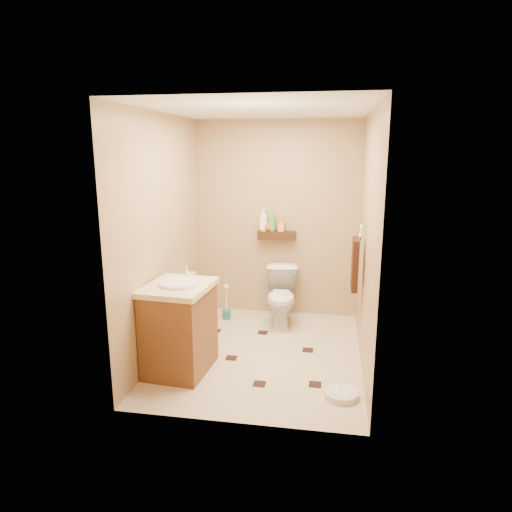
# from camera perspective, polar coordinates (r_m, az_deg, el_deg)

# --- Properties ---
(ground) EXTENTS (2.50, 2.50, 0.00)m
(ground) POSITION_cam_1_polar(r_m,az_deg,el_deg) (4.80, 0.68, -12.03)
(ground) COLOR #C6B491
(ground) RESTS_ON ground
(wall_back) EXTENTS (2.00, 0.04, 2.40)m
(wall_back) POSITION_cam_1_polar(r_m,az_deg,el_deg) (5.65, 2.70, 4.55)
(wall_back) COLOR tan
(wall_back) RESTS_ON ground
(wall_front) EXTENTS (2.00, 0.04, 2.40)m
(wall_front) POSITION_cam_1_polar(r_m,az_deg,el_deg) (3.23, -2.73, -2.00)
(wall_front) COLOR tan
(wall_front) RESTS_ON ground
(wall_left) EXTENTS (0.04, 2.50, 2.40)m
(wall_left) POSITION_cam_1_polar(r_m,az_deg,el_deg) (4.68, -11.46, 2.52)
(wall_left) COLOR tan
(wall_left) RESTS_ON ground
(wall_right) EXTENTS (0.04, 2.50, 2.40)m
(wall_right) POSITION_cam_1_polar(r_m,az_deg,el_deg) (4.39, 13.74, 1.69)
(wall_right) COLOR tan
(wall_right) RESTS_ON ground
(ceiling) EXTENTS (2.00, 2.50, 0.02)m
(ceiling) POSITION_cam_1_polar(r_m,az_deg,el_deg) (4.36, 0.77, 17.84)
(ceiling) COLOR white
(ceiling) RESTS_ON wall_back
(wall_shelf) EXTENTS (0.46, 0.14, 0.10)m
(wall_shelf) POSITION_cam_1_polar(r_m,az_deg,el_deg) (5.60, 2.58, 2.61)
(wall_shelf) COLOR #3A1F0F
(wall_shelf) RESTS_ON wall_back
(floor_accents) EXTENTS (1.30, 1.27, 0.01)m
(floor_accents) POSITION_cam_1_polar(r_m,az_deg,el_deg) (4.77, 0.94, -12.19)
(floor_accents) COLOR black
(floor_accents) RESTS_ON ground
(toilet) EXTENTS (0.44, 0.69, 0.67)m
(toilet) POSITION_cam_1_polar(r_m,az_deg,el_deg) (5.43, 3.22, -5.18)
(toilet) COLOR white
(toilet) RESTS_ON ground
(vanity) EXTENTS (0.62, 0.73, 0.97)m
(vanity) POSITION_cam_1_polar(r_m,az_deg,el_deg) (4.36, -9.54, -8.70)
(vanity) COLOR brown
(vanity) RESTS_ON ground
(bathroom_scale) EXTENTS (0.33, 0.33, 0.06)m
(bathroom_scale) POSITION_cam_1_polar(r_m,az_deg,el_deg) (4.09, 10.56, -16.59)
(bathroom_scale) COLOR silver
(bathroom_scale) RESTS_ON ground
(toilet_brush) EXTENTS (0.10, 0.10, 0.45)m
(toilet_brush) POSITION_cam_1_polar(r_m,az_deg,el_deg) (5.66, -3.72, -6.34)
(toilet_brush) COLOR #1A6B62
(toilet_brush) RESTS_ON ground
(towel_ring) EXTENTS (0.12, 0.30, 0.76)m
(towel_ring) POSITION_cam_1_polar(r_m,az_deg,el_deg) (4.68, 12.31, -0.72)
(towel_ring) COLOR silver
(towel_ring) RESTS_ON wall_right
(toilet_paper) EXTENTS (0.12, 0.11, 0.12)m
(toilet_paper) POSITION_cam_1_polar(r_m,az_deg,el_deg) (5.40, -8.13, -2.49)
(toilet_paper) COLOR silver
(toilet_paper) RESTS_ON wall_left
(bottle_a) EXTENTS (0.15, 0.15, 0.28)m
(bottle_a) POSITION_cam_1_polar(r_m,az_deg,el_deg) (5.59, 0.93, 4.57)
(bottle_a) COLOR white
(bottle_a) RESTS_ON wall_shelf
(bottle_b) EXTENTS (0.09, 0.09, 0.16)m
(bottle_b) POSITION_cam_1_polar(r_m,az_deg,el_deg) (5.60, 1.13, 3.95)
(bottle_b) COLOR #FFF935
(bottle_b) RESTS_ON wall_shelf
(bottle_c) EXTENTS (0.14, 0.14, 0.15)m
(bottle_c) POSITION_cam_1_polar(r_m,az_deg,el_deg) (5.59, 1.50, 3.91)
(bottle_c) COLOR #C34516
(bottle_c) RESTS_ON wall_shelf
(bottle_d) EXTENTS (0.13, 0.13, 0.25)m
(bottle_d) POSITION_cam_1_polar(r_m,az_deg,el_deg) (5.58, 2.01, 4.37)
(bottle_d) COLOR green
(bottle_d) RESTS_ON wall_shelf
(bottle_e) EXTENTS (0.07, 0.07, 0.16)m
(bottle_e) POSITION_cam_1_polar(r_m,az_deg,el_deg) (5.57, 3.18, 3.90)
(bottle_e) COLOR #E59F4C
(bottle_e) RESTS_ON wall_shelf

